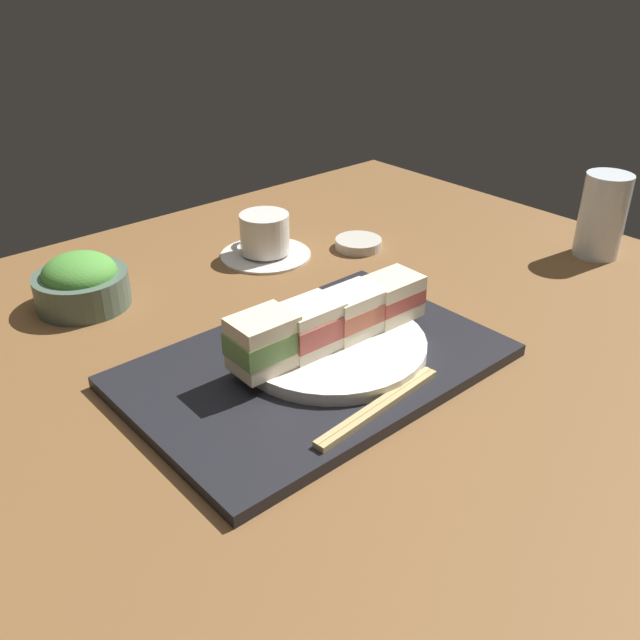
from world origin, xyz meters
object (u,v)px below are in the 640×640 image
Objects in this scene: small_sauce_dish at (358,244)px; sandwich_inner_near at (310,327)px; coffee_cup at (265,238)px; sandwich_nearmost at (263,342)px; salad_bowl at (81,283)px; sandwich_plate at (331,345)px; sandwich_farmost at (391,297)px; chopsticks_pair at (379,407)px; sandwich_inner_far at (352,312)px; drinking_glass at (602,216)px.

sandwich_inner_near is at bearing -142.85° from small_sauce_dish.
sandwich_nearmost is at bearing -127.31° from coffee_cup.
salad_bowl is at bearing 111.18° from sandwich_inner_near.
sandwich_farmost is (9.34, -0.56, 3.38)cm from sandwich_plate.
salad_bowl is at bearing 104.75° from chopsticks_pair.
coffee_cup is (16.82, 41.42, 1.17)cm from chopsticks_pair.
sandwich_inner_far is 0.50× the size of coffee_cup.
sandwich_plate is 52.50cm from drinking_glass.
sandwich_nearmost is 36.68cm from coffee_cup.
sandwich_inner_near is 0.95× the size of small_sauce_dish.
small_sauce_dish is at bearing 44.44° from sandwich_inner_far.
sandwich_nearmost reaches higher than sandwich_plate.
sandwich_plate is 12.45cm from chopsticks_pair.
sandwich_farmost is 17.84cm from chopsticks_pair.
chopsticks_pair is (5.34, -12.35, -4.21)cm from sandwich_nearmost.
sandwich_plate is at bearing 71.26° from chopsticks_pair.
sandwich_farmost reaches higher than coffee_cup.
sandwich_inner_near is at bearing 175.43° from drinking_glass.
coffee_cup is 1.89× the size of small_sauce_dish.
small_sauce_dish is at bearing -14.16° from salad_bowl.
sandwich_plate is at bearing 175.36° from drinking_glass.
small_sauce_dish is (41.61, -10.50, -2.53)cm from salad_bowl.
coffee_cup is 52.03cm from drinking_glass.
sandwich_nearmost reaches higher than sandwich_inner_far.
sandwich_farmost is at bearing -3.45° from sandwich_plate.
sandwich_plate reaches higher than chopsticks_pair.
coffee_cup is (3.48, 30.20, -2.62)cm from sandwich_farmost.
sandwich_inner_near is at bearing -3.45° from sandwich_nearmost.
sandwich_farmost is 0.93× the size of small_sauce_dish.
drinking_glass is (55.27, -4.42, 0.76)cm from sandwich_inner_near.
small_sauce_dish is at bearing -29.67° from coffee_cup.
drinking_glass is (61.49, -4.79, 0.51)cm from sandwich_nearmost.
sandwich_inner_far and sandwich_farmost have the same top height.
sandwich_nearmost is at bearing 176.55° from sandwich_farmost.
sandwich_inner_near is at bearing 85.77° from chopsticks_pair.
sandwich_inner_far is 49.22cm from drinking_glass.
sandwich_farmost is 30.51cm from coffee_cup.
salad_bowl is 0.96× the size of drinking_glass.
small_sauce_dish is at bearing 37.15° from sandwich_inner_near.
salad_bowl is 0.88× the size of coffee_cup.
sandwich_inner_far is 31.47cm from coffee_cup.
drinking_glass is (56.15, 7.56, 4.72)cm from chopsticks_pair.
sandwich_inner_near is at bearing 176.55° from sandwich_farmost.
sandwich_inner_near is (6.22, -0.38, -0.25)cm from sandwich_nearmost.
sandwich_farmost is at bearing 40.09° from chopsticks_pair.
sandwich_farmost is 0.56× the size of salad_bowl.
sandwich_plate is 1.78× the size of salad_bowl.
sandwich_inner_near is at bearing 176.55° from sandwich_inner_far.
sandwich_nearmost is 0.97× the size of small_sauce_dish.
sandwich_farmost is 0.49× the size of coffee_cup.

